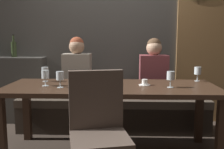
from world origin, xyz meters
TOP-DOWN VIEW (x-y plane):
  - back_wall_tiled at (0.00, 1.22)m, footprint 6.00×0.12m
  - arched_door at (1.35, 1.15)m, footprint 0.90×0.05m
  - back_counter at (-1.55, 1.04)m, footprint 1.10×0.28m
  - dining_table at (0.00, 0.00)m, footprint 2.20×0.84m
  - banquette_bench at (0.00, 0.70)m, footprint 2.50×0.44m
  - chair_near_side at (-0.07, -0.72)m, footprint 0.53×0.53m
  - diner_redhead at (-0.47, 0.71)m, footprint 0.36×0.24m
  - diner_bearded at (0.53, 0.71)m, footprint 0.36×0.24m
  - wine_bottle_pale_label at (-1.44, 1.06)m, footprint 0.08×0.08m
  - wine_glass_far_left at (-0.50, -0.13)m, footprint 0.08×0.08m
  - wine_glass_center_back at (-0.19, -0.27)m, footprint 0.08×0.08m
  - wine_glass_far_right at (-0.76, 0.23)m, footprint 0.08×0.08m
  - wine_glass_center_front at (0.98, 0.31)m, footprint 0.08×0.08m
  - wine_glass_near_left at (-0.68, -0.04)m, footprint 0.08×0.08m
  - wine_glass_end_right at (0.60, -0.08)m, footprint 0.08×0.08m
  - espresso_cup at (0.35, 0.03)m, footprint 0.12×0.12m
  - dessert_plate at (-0.08, 0.07)m, footprint 0.19×0.19m
  - folded_napkin at (-0.07, -0.25)m, footprint 0.11×0.10m

SIDE VIEW (x-z plane):
  - banquette_bench at x=0.00m, z-range 0.00..0.45m
  - back_counter at x=-1.55m, z-range 0.00..0.95m
  - chair_near_side at x=-0.07m, z-range 0.07..1.05m
  - dining_table at x=0.00m, z-range 0.28..1.02m
  - folded_napkin at x=-0.07m, z-range 0.74..0.75m
  - dessert_plate at x=-0.08m, z-range 0.73..0.78m
  - espresso_cup at x=0.35m, z-range 0.73..0.80m
  - diner_bearded at x=0.53m, z-range 0.43..1.21m
  - diner_redhead at x=-0.47m, z-range 0.43..1.22m
  - wine_glass_far_left at x=-0.50m, z-range 0.77..0.93m
  - wine_glass_near_left at x=-0.68m, z-range 0.77..0.93m
  - wine_glass_center_back at x=-0.19m, z-range 0.77..0.94m
  - wine_glass_far_right at x=-0.76m, z-range 0.77..0.94m
  - wine_glass_center_front at x=0.98m, z-range 0.77..0.94m
  - wine_glass_end_right at x=0.60m, z-range 0.77..0.94m
  - wine_bottle_pale_label at x=-1.44m, z-range 0.91..1.23m
  - arched_door at x=1.35m, z-range 0.09..2.64m
  - back_wall_tiled at x=0.00m, z-range 0.00..3.00m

